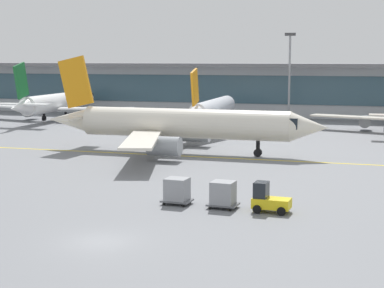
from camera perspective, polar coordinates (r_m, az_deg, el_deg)
The scene contains 10 objects.
ground_plane at distance 38.09m, azimuth -8.22°, elevation -8.60°, with size 400.00×400.00×0.00m, color slate.
taxiway_centreline_stripe at distance 69.59m, azimuth -1.09°, elevation -1.07°, with size 110.00×0.36×0.01m, color yellow.
terminal_concourse at distance 118.04m, azimuth 8.86°, elevation 4.87°, with size 214.44×11.00×9.60m.
gate_airplane_1 at distance 111.51m, azimuth -11.88°, elevation 3.64°, with size 28.04×30.08×9.99m.
gate_airplane_2 at distance 98.82m, azimuth 1.88°, elevation 3.16°, with size 25.88×27.78×9.22m.
taxiing_regional_jet at distance 71.20m, azimuth -0.94°, elevation 1.78°, with size 32.85×30.64×10.91m.
baggage_tug at distance 44.67m, azimuth 6.86°, elevation -4.95°, with size 2.69×1.78×2.10m.
cargo_dolly_lead at distance 45.49m, azimuth 2.80°, elevation -4.46°, with size 2.21×1.74×1.94m.
cargo_dolly_trailing at distance 46.65m, azimuth -1.35°, elevation -4.15°, with size 2.21×1.74×1.94m.
apron_light_mast_1 at distance 108.92m, azimuth 8.72°, elevation 6.29°, with size 1.80×0.36×14.76m.
Camera 1 is at (15.31, -33.20, 10.67)m, focal length 59.60 mm.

